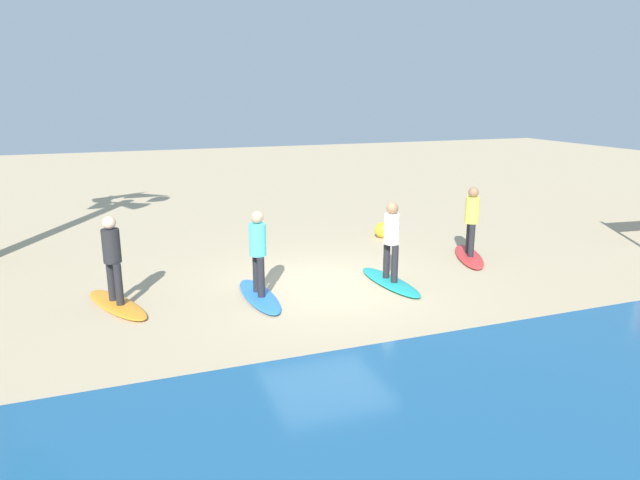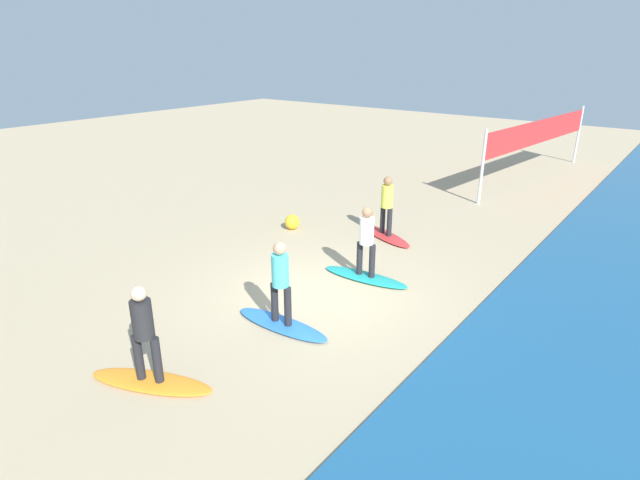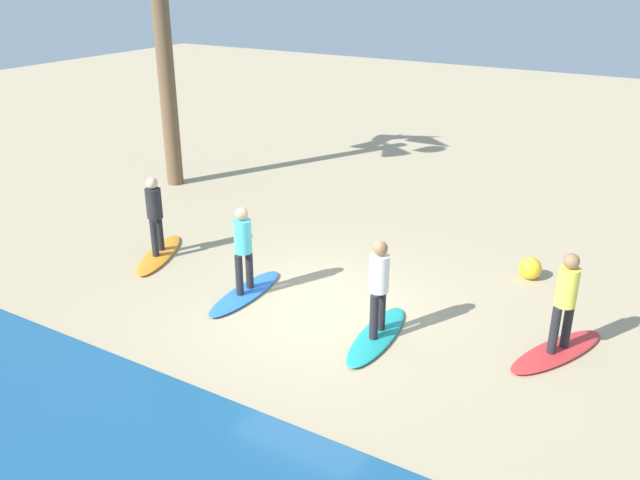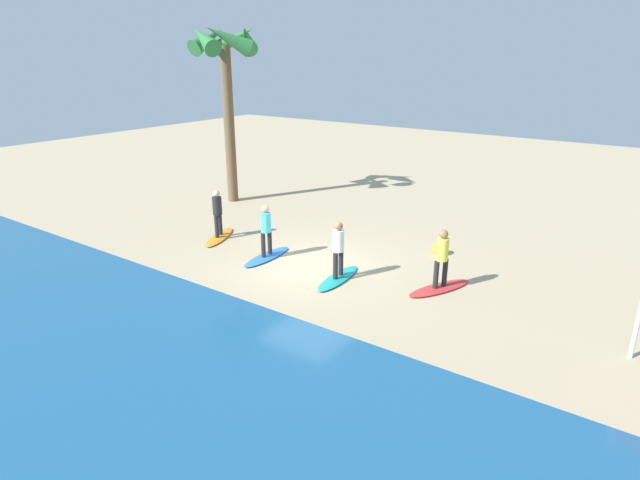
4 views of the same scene
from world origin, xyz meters
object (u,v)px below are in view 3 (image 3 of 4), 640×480
surfboard_red (557,351)px  surfer_blue (243,244)px  surfer_teal (379,282)px  surfboard_blue (245,293)px  surfer_orange (155,210)px  surfboard_teal (377,336)px  surfboard_orange (159,255)px  beach_ball (530,268)px  surfer_red (566,295)px

surfboard_red → surfer_blue: surfer_blue is taller
surfer_teal → surfer_blue: 2.77m
surfboard_blue → surfer_orange: bearing=-102.3°
surfboard_teal → surfer_teal: 0.99m
surfboard_teal → surfer_blue: bearing=-96.9°
surfboard_red → surfboard_blue: same height
surfboard_orange → beach_ball: bearing=89.4°
surfboard_blue → surfboard_red: bearing=97.6°
surfer_red → surfboard_blue: 5.58m
surfboard_red → surfer_teal: 3.01m
surfboard_red → surfboard_blue: bearing=-56.3°
surfer_blue → surfboard_orange: 2.82m
surfboard_teal → surfer_orange: size_ratio=1.28×
surfer_red → surfer_orange: 8.03m
surfer_blue → beach_ball: surfer_blue is taller
surfer_orange → surfer_red: bearing=-176.8°
surfboard_red → surfer_teal: surfer_teal is taller
surfer_red → surfboard_blue: bearing=9.6°
surfboard_teal → surfboard_orange: size_ratio=1.00×
surfboard_red → surfboard_teal: size_ratio=1.00×
surfer_blue → surfboard_orange: surfer_blue is taller
surfboard_red → surfer_orange: bearing=-62.7°
surfer_blue → surfer_orange: same height
surfer_orange → surfer_blue: bearing=169.7°
surfer_blue → surfer_orange: bearing=-10.3°
surfboard_red → surfboard_teal: bearing=-44.6°
surfboard_blue → surfboard_teal: bearing=85.6°
surfer_teal → beach_ball: bearing=-113.8°
surfboard_red → beach_ball: (1.09, -2.49, 0.17)m
surfer_red → beach_ball: bearing=-66.3°
surfboard_blue → surfboard_orange: same height
surfer_blue → surfer_orange: size_ratio=1.00×
surfer_teal → beach_ball: size_ratio=3.73×
surfer_blue → surfer_orange: 2.64m
surfboard_teal → surfboard_blue: bearing=-96.9°
surfer_blue → surfer_red: bearing=-170.4°
surfboard_red → surfer_orange: surfer_orange is taller
surfboard_blue → surfer_blue: (0.00, 0.00, 0.99)m
surfboard_teal → beach_ball: (-1.55, -3.52, 0.17)m
surfer_orange → beach_ball: 7.57m
surfboard_orange → beach_ball: 7.52m
surfboard_teal → surfboard_orange: bearing=-100.7°
surfboard_orange → surfboard_blue: bearing=56.2°
surfboard_orange → surfer_teal: bearing=60.2°
surfer_red → beach_ball: surfer_red is taller
surfer_blue → beach_ball: bearing=-141.7°
surfer_red → beach_ball: size_ratio=3.73×
surfboard_blue → surfboard_orange: (2.60, -0.47, 0.00)m
surfboard_orange → surfer_orange: size_ratio=1.28×
surfer_teal → surfer_red: bearing=-158.7°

